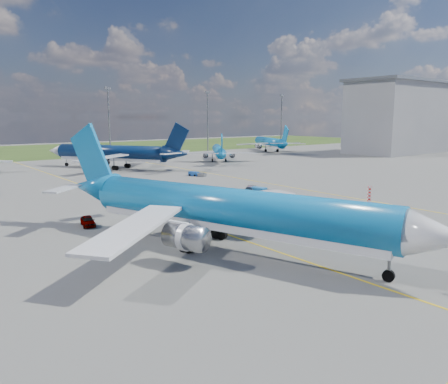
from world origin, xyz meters
TOP-DOWN VIEW (x-y plane):
  - ground at (0.00, 0.00)m, footprint 400.00×400.00m
  - taxiway_lines at (0.17, 27.70)m, footprint 60.25×160.00m
  - floodlight_masts at (10.00, 110.00)m, footprint 202.20×0.50m
  - terminal_building at (120.00, 60.00)m, footprint 42.00×22.00m
  - warning_post at (26.00, 8.00)m, footprint 0.50×0.50m
  - bg_jet_n at (15.95, 76.58)m, footprint 50.64×54.24m
  - bg_jet_ne at (49.29, 75.47)m, footprint 38.08×40.20m
  - bg_jet_ene at (87.13, 93.31)m, footprint 42.20×46.67m
  - main_airliner at (-3.49, 3.81)m, footprint 47.46×54.15m
  - service_car_a at (-10.87, 21.86)m, footprint 2.17×3.84m
  - service_car_b at (3.20, 44.38)m, footprint 4.95×2.33m
  - service_car_c at (19.45, 27.10)m, footprint 4.25×3.73m
  - baggage_tug_w at (20.56, 24.90)m, footprint 2.50×5.29m
  - baggage_tug_e at (24.85, 51.16)m, footprint 2.47×4.35m

SIDE VIEW (x-z plane):
  - ground at x=0.00m, z-range 0.00..0.00m
  - bg_jet_n at x=15.95m, z-range -5.69..5.69m
  - bg_jet_ne at x=49.29m, z-range -4.20..4.20m
  - bg_jet_ene at x=87.13m, z-range -4.98..4.98m
  - main_airliner at x=-3.49m, z-range -5.94..5.94m
  - taxiway_lines at x=0.17m, z-range 0.00..0.02m
  - baggage_tug_e at x=24.85m, z-range -0.03..0.92m
  - baggage_tug_w at x=20.56m, z-range -0.04..1.11m
  - service_car_c at x=19.45m, z-range 0.00..1.18m
  - service_car_a at x=-10.87m, z-range 0.00..1.23m
  - service_car_b at x=3.20m, z-range 0.00..1.37m
  - warning_post at x=26.00m, z-range 0.00..3.00m
  - floodlight_masts at x=10.00m, z-range 1.21..23.91m
  - terminal_building at x=120.00m, z-range 0.07..26.07m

